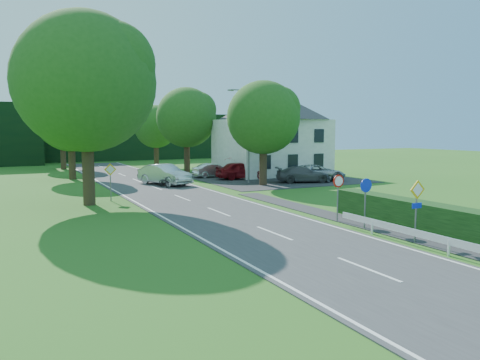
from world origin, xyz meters
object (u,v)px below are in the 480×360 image
moving_car (165,175)px  parked_car_silver_b (317,173)px  streetlight (247,131)px  parked_car_grey (303,174)px  parked_car_silver_a (213,170)px  parasol (235,167)px  motorcycle (164,182)px  parked_car_red (241,170)px

moving_car → parked_car_silver_b: (13.07, -3.17, -0.12)m
streetlight → parked_car_grey: streetlight is taller
parked_car_grey → parked_car_silver_b: (1.75, 0.46, 0.04)m
parked_car_silver_a → parasol: (1.96, -0.72, 0.34)m
streetlight → moving_car: bearing=165.5°
parked_car_grey → motorcycle: bearing=100.6°
moving_car → parked_car_red: size_ratio=1.09×
parked_car_red → parked_car_silver_b: size_ratio=0.91×
motorcycle → parked_car_red: (8.33, 2.92, 0.36)m
parasol → parked_car_red: bearing=-99.5°
parked_car_silver_a → parasol: size_ratio=1.79×
moving_car → parasol: 8.70m
motorcycle → parked_car_silver_a: size_ratio=0.42×
parked_car_grey → parked_car_silver_b: parked_car_silver_b is taller
parasol → parked_car_silver_b: bearing=-52.1°
motorcycle → parked_car_red: size_ratio=0.36×
moving_car → parked_car_silver_b: bearing=-36.0°
moving_car → parked_car_silver_b: size_ratio=0.99×
parked_car_red → parasol: bearing=-5.1°
parked_car_red → motorcycle: bearing=113.8°
parked_car_red → parasol: parasol is taller
streetlight → motorcycle: (-7.39, 0.08, -3.98)m
parked_car_silver_a → parked_car_grey: parked_car_grey is taller
parked_car_red → parasol: 2.04m
parked_car_silver_b → parasol: (-4.99, 6.41, 0.27)m
moving_car → parked_car_silver_b: 13.45m
parked_car_grey → parked_car_red: bearing=56.1°
motorcycle → parasol: bearing=21.3°
moving_car → motorcycle: moving_car is taller
motorcycle → parked_car_silver_a: 8.77m
streetlight → parked_car_silver_a: (-0.69, 5.72, -3.77)m
parked_car_red → parked_car_silver_a: 3.18m
streetlight → parked_car_grey: bearing=-22.5°
streetlight → parked_car_red: bearing=72.6°
parked_car_silver_b → parasol: 8.12m
moving_car → parked_car_grey: size_ratio=1.09×
moving_car → parked_car_silver_a: (6.12, 3.96, -0.19)m
parked_car_red → parked_car_grey: size_ratio=1.00×
moving_car → parasol: size_ratio=2.32×
streetlight → parked_car_silver_a: 6.89m
parked_car_silver_a → parked_car_silver_b: 9.96m
moving_car → parked_car_grey: 11.89m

